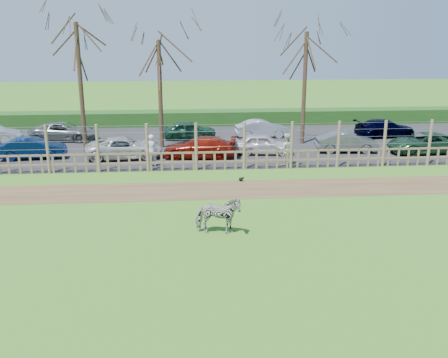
{
  "coord_description": "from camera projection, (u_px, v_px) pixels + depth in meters",
  "views": [
    {
      "loc": [
        -0.59,
        -17.19,
        6.86
      ],
      "look_at": [
        1.0,
        2.5,
        1.1
      ],
      "focal_mm": 40.0,
      "sensor_mm": 36.0,
      "label": 1
    }
  ],
  "objects": [
    {
      "name": "car_10",
      "position": [
        190.0,
        130.0,
        33.57
      ],
      "size": [
        3.63,
        1.7,
        1.2
      ],
      "primitive_type": "imported",
      "rotation": [
        0.0,
        0.0,
        1.65
      ],
      "color": "#1B492F",
      "rests_on": "asphalt"
    },
    {
      "name": "dirt_strip",
      "position": [
        199.0,
        190.0,
        22.72
      ],
      "size": [
        34.0,
        2.8,
        0.01
      ],
      "primitive_type": "cube",
      "color": "brown",
      "rests_on": "ground"
    },
    {
      "name": "car_11",
      "position": [
        262.0,
        129.0,
        33.96
      ],
      "size": [
        3.74,
        1.59,
        1.2
      ],
      "primitive_type": "imported",
      "rotation": [
        0.0,
        0.0,
        1.66
      ],
      "color": "#ADAFC6",
      "rests_on": "asphalt"
    },
    {
      "name": "ground",
      "position": [
        202.0,
        227.0,
        18.42
      ],
      "size": [
        120.0,
        120.0,
        0.0
      ],
      "primitive_type": "plane",
      "color": "#67963C",
      "rests_on": "ground"
    },
    {
      "name": "car_3",
      "position": [
        200.0,
        147.0,
        28.43
      ],
      "size": [
        4.33,
        2.23,
        1.2
      ],
      "primitive_type": "imported",
      "rotation": [
        0.0,
        0.0,
        4.58
      ],
      "color": "maroon",
      "rests_on": "asphalt"
    },
    {
      "name": "car_2",
      "position": [
        124.0,
        148.0,
        28.28
      ],
      "size": [
        4.52,
        2.49,
        1.2
      ],
      "primitive_type": "imported",
      "rotation": [
        0.0,
        0.0,
        1.69
      ],
      "color": "beige",
      "rests_on": "asphalt"
    },
    {
      "name": "car_1",
      "position": [
        33.0,
        148.0,
        28.22
      ],
      "size": [
        3.74,
        1.6,
        1.2
      ],
      "primitive_type": "imported",
      "rotation": [
        0.0,
        0.0,
        1.66
      ],
      "color": "#071A46",
      "rests_on": "asphalt"
    },
    {
      "name": "zebra",
      "position": [
        218.0,
        216.0,
        17.6
      ],
      "size": [
        1.72,
        0.96,
        1.38
      ],
      "primitive_type": "imported",
      "rotation": [
        0.0,
        0.0,
        1.43
      ],
      "color": "gray",
      "rests_on": "ground"
    },
    {
      "name": "car_6",
      "position": [
        424.0,
        143.0,
        29.57
      ],
      "size": [
        4.5,
        2.41,
        1.2
      ],
      "primitive_type": "imported",
      "rotation": [
        0.0,
        0.0,
        4.81
      ],
      "color": "#20492B",
      "rests_on": "asphalt"
    },
    {
      "name": "tree_right",
      "position": [
        306.0,
        61.0,
        30.88
      ],
      "size": [
        4.8,
        4.8,
        7.35
      ],
      "color": "#3D2B1E",
      "rests_on": "ground"
    },
    {
      "name": "car_4",
      "position": [
        263.0,
        144.0,
        29.3
      ],
      "size": [
        3.65,
        1.79,
        1.2
      ],
      "primitive_type": "imported",
      "rotation": [
        0.0,
        0.0,
        1.46
      ],
      "color": "silver",
      "rests_on": "asphalt"
    },
    {
      "name": "crow",
      "position": [
        241.0,
        179.0,
        24.1
      ],
      "size": [
        0.26,
        0.2,
        0.22
      ],
      "color": "black",
      "rests_on": "ground"
    },
    {
      "name": "car_13",
      "position": [
        385.0,
        128.0,
        34.19
      ],
      "size": [
        4.28,
        2.07,
        1.2
      ],
      "primitive_type": "imported",
      "rotation": [
        0.0,
        0.0,
        1.67
      ],
      "color": "black",
      "rests_on": "asphalt"
    },
    {
      "name": "tree_mid",
      "position": [
        159.0,
        68.0,
        29.82
      ],
      "size": [
        4.8,
        4.8,
        6.83
      ],
      "color": "#3D2B1E",
      "rests_on": "ground"
    },
    {
      "name": "tree_left",
      "position": [
        78.0,
        57.0,
        28.3
      ],
      "size": [
        4.8,
        4.8,
        7.88
      ],
      "color": "#3D2B1E",
      "rests_on": "ground"
    },
    {
      "name": "visitor_a",
      "position": [
        151.0,
        150.0,
        26.49
      ],
      "size": [
        0.71,
        0.56,
        1.72
      ],
      "primitive_type": "imported",
      "rotation": [
        0.0,
        0.0,
        3.4
      ],
      "color": "silver",
      "rests_on": "asphalt"
    },
    {
      "name": "hedge",
      "position": [
        192.0,
        118.0,
        38.83
      ],
      "size": [
        46.0,
        2.0,
        1.1
      ],
      "primitive_type": "cube",
      "color": "#1E4716",
      "rests_on": "ground"
    },
    {
      "name": "car_8",
      "position": [
        64.0,
        131.0,
        33.08
      ],
      "size": [
        4.47,
        2.34,
        1.2
      ],
      "primitive_type": "imported",
      "rotation": [
        0.0,
        0.0,
        1.49
      ],
      "color": "slate",
      "rests_on": "asphalt"
    },
    {
      "name": "asphalt",
      "position": [
        194.0,
        144.0,
        32.29
      ],
      "size": [
        44.0,
        13.0,
        0.04
      ],
      "primitive_type": "cube",
      "color": "#232326",
      "rests_on": "ground"
    },
    {
      "name": "fence",
      "position": [
        196.0,
        155.0,
        25.85
      ],
      "size": [
        30.16,
        0.16,
        2.5
      ],
      "color": "brown",
      "rests_on": "ground"
    },
    {
      "name": "car_5",
      "position": [
        347.0,
        142.0,
        29.79
      ],
      "size": [
        3.73,
        1.56,
        1.2
      ],
      "primitive_type": "imported",
      "rotation": [
        0.0,
        0.0,
        1.49
      ],
      "color": "#5D5D63",
      "rests_on": "asphalt"
    },
    {
      "name": "visitor_b",
      "position": [
        286.0,
        149.0,
        26.74
      ],
      "size": [
        0.86,
        0.68,
        1.72
      ],
      "primitive_type": "imported",
      "rotation": [
        0.0,
        0.0,
        3.17
      ],
      "color": "beige",
      "rests_on": "asphalt"
    }
  ]
}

